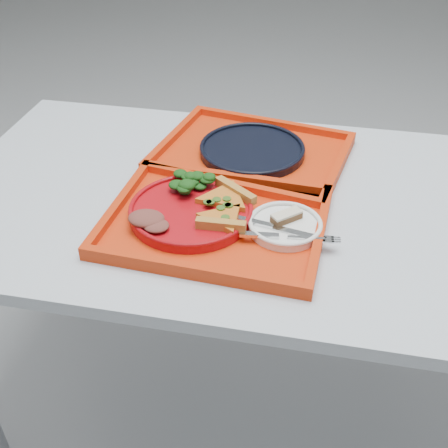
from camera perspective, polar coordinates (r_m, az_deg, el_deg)
The scene contains 14 objects.
ground at distance 1.79m, azimuth 5.29°, elevation -18.01°, with size 10.00×10.00×0.00m, color #95989D.
table at distance 1.30m, azimuth 6.92°, elevation -0.46°, with size 1.60×0.80×0.75m.
tray_main at distance 1.17m, azimuth -0.86°, elevation 0.03°, with size 0.45×0.35×0.01m, color red.
tray_far at distance 1.42m, azimuth 2.86°, elevation 6.94°, with size 0.45×0.35×0.01m, color red.
dinner_plate at distance 1.18m, azimuth -3.37°, elevation 1.20°, with size 0.26×0.26×0.02m, color #A20A11.
side_plate at distance 1.15m, azimuth 6.22°, elevation -0.29°, with size 0.15×0.15×0.01m, color white.
navy_plate at distance 1.41m, azimuth 2.88°, elevation 7.43°, with size 0.26×0.26×0.02m, color black.
pizza_slice_a at distance 1.14m, azimuth -0.09°, elevation 0.76°, with size 0.11×0.10×0.02m, color gold, non-canonical shape.
pizza_slice_b at distance 1.20m, azimuth 0.06°, elevation 2.87°, with size 0.13×0.11×0.02m, color gold, non-canonical shape.
salad_heap at distance 1.23m, azimuth -3.36°, elevation 4.32°, with size 0.09×0.08×0.04m, color black.
meat_portion at distance 1.14m, azimuth -7.90°, elevation 0.56°, with size 0.08×0.06×0.02m, color brown.
dessert_bar at distance 1.15m, azimuth 6.36°, elevation 0.77°, with size 0.07×0.06×0.02m.
knife at distance 1.13m, azimuth 5.76°, elevation -0.43°, with size 0.18×0.02×0.01m, color silver.
fork at distance 1.11m, azimuth 6.37°, elevation -1.27°, with size 0.18×0.02×0.01m, color silver.
Camera 1 is at (0.05, -1.04, 1.45)m, focal length 45.00 mm.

